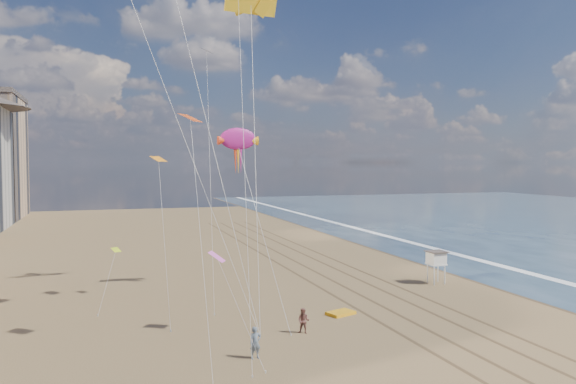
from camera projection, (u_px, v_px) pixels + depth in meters
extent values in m
plane|color=#42301E|center=(437.00, 258.00, 70.93)|extent=(260.00, 260.00, 0.00)
plane|color=white|center=(465.00, 256.00, 72.24)|extent=(260.00, 260.00, 0.00)
cube|color=brown|center=(316.00, 286.00, 55.15)|extent=(0.28, 120.00, 0.01)
cube|color=brown|center=(339.00, 284.00, 55.90)|extent=(0.28, 120.00, 0.01)
cube|color=brown|center=(364.00, 282.00, 56.77)|extent=(0.28, 120.00, 0.01)
cube|color=brown|center=(384.00, 281.00, 57.46)|extent=(0.28, 120.00, 0.01)
cylinder|color=silver|center=(434.00, 276.00, 55.33)|extent=(0.12, 0.12, 1.81)
cylinder|color=silver|center=(445.00, 275.00, 55.71)|extent=(0.12, 0.12, 1.81)
cylinder|color=silver|center=(427.00, 274.00, 56.48)|extent=(0.12, 0.12, 1.81)
cylinder|color=silver|center=(438.00, 273.00, 56.85)|extent=(0.12, 0.12, 1.81)
cube|color=silver|center=(436.00, 264.00, 56.04)|extent=(1.61, 1.61, 0.12)
cube|color=silver|center=(436.00, 258.00, 56.01)|extent=(1.51, 1.51, 1.11)
cube|color=#473D38|center=(436.00, 252.00, 55.97)|extent=(1.81, 1.81, 0.10)
cube|color=#FFAB15|center=(341.00, 313.00, 44.64)|extent=(2.49, 2.02, 0.24)
ellipsoid|color=#9E1873|center=(238.00, 139.00, 53.56)|extent=(3.97, 0.74, 2.36)
cone|color=red|center=(223.00, 141.00, 53.13)|extent=(1.06, 0.89, 0.89)
cone|color=gold|center=(252.00, 141.00, 54.01)|extent=(1.06, 0.89, 0.89)
cylinder|color=silver|center=(260.00, 227.00, 46.41)|extent=(0.03, 0.03, 20.86)
imported|color=slate|center=(255.00, 343.00, 34.58)|extent=(0.78, 0.58, 1.98)
imported|color=brown|center=(304.00, 321.00, 39.67)|extent=(1.11, 1.07, 1.80)
cube|color=yellow|center=(251.00, 4.00, 52.16)|extent=(5.16, 1.71, 1.76)
plane|color=orange|center=(159.00, 159.00, 48.32)|extent=(1.79, 1.77, 0.47)
plane|color=#DBF71A|center=(116.00, 250.00, 51.19)|extent=(1.17, 1.13, 0.34)
plane|color=#F55FCA|center=(217.00, 257.00, 39.83)|extent=(1.53, 1.62, 0.71)
plane|color=black|center=(206.00, 51.00, 53.92)|extent=(1.66, 1.71, 0.55)
plane|color=#DB4714|center=(190.00, 118.00, 35.70)|extent=(1.89, 1.89, 0.56)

